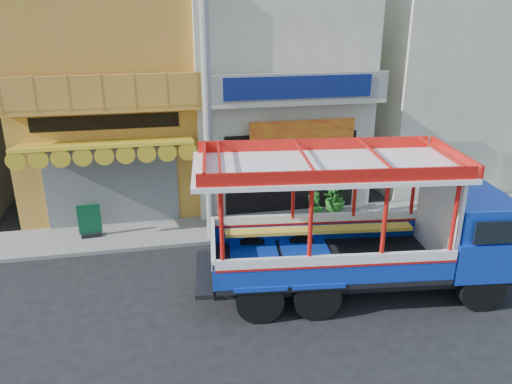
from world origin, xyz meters
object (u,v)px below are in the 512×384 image
utility_pole (211,78)px  potted_plant_b (316,206)px  songthaew_truck (385,227)px  potted_plant_a (336,198)px  potted_plant_c (334,197)px  green_sign (90,223)px

utility_pole → potted_plant_b: 5.68m
potted_plant_b → songthaew_truck: bearing=124.0°
utility_pole → potted_plant_a: size_ratio=27.52×
potted_plant_a → potted_plant_c: (-0.08, 0.01, 0.04)m
green_sign → songthaew_truck: bearing=-30.9°
utility_pole → potted_plant_c: 6.22m
green_sign → potted_plant_b: size_ratio=1.13×
potted_plant_b → green_sign: bearing=29.1°
utility_pole → songthaew_truck: utility_pole is taller
potted_plant_a → potted_plant_b: size_ratio=1.07×
green_sign → potted_plant_c: 8.17m
songthaew_truck → potted_plant_a: bearing=83.3°
utility_pole → green_sign: 5.96m
potted_plant_a → potted_plant_c: potted_plant_c is taller
utility_pole → potted_plant_c: (4.29, 1.14, -4.36)m
potted_plant_a → songthaew_truck: bearing=-144.7°
green_sign → potted_plant_b: green_sign is taller
green_sign → potted_plant_c: (8.16, 0.33, 0.10)m
potted_plant_b → potted_plant_c: potted_plant_c is taller
green_sign → potted_plant_a: green_sign is taller
songthaew_truck → green_sign: 9.01m
potted_plant_a → utility_pole: bearing=146.5°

